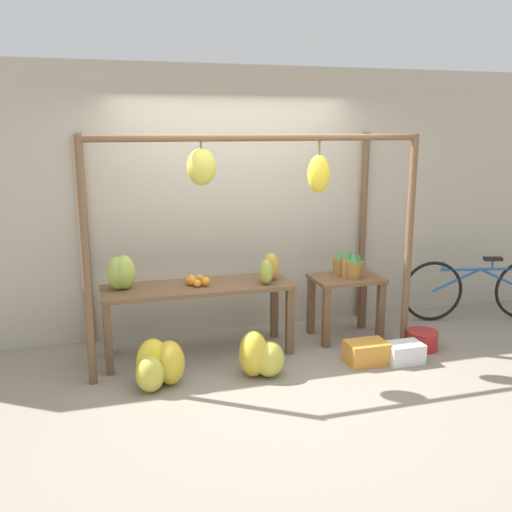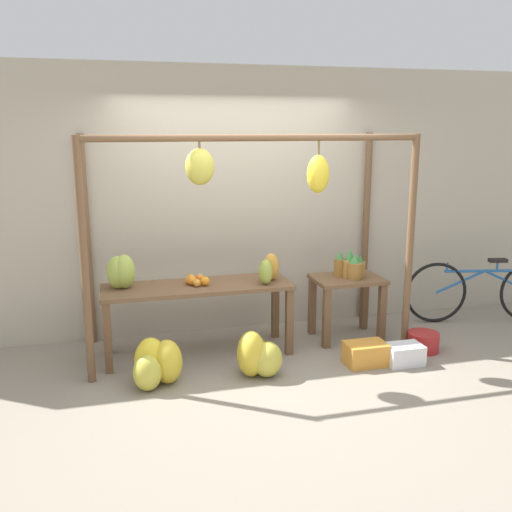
% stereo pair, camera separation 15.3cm
% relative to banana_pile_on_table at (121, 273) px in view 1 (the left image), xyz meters
% --- Properties ---
extents(ground_plane, '(20.00, 20.00, 0.00)m').
position_rel_banana_pile_on_table_xyz_m(ground_plane, '(1.21, -0.74, -0.86)').
color(ground_plane, gray).
extents(shop_wall_back, '(8.00, 0.08, 2.80)m').
position_rel_banana_pile_on_table_xyz_m(shop_wall_back, '(1.21, 0.62, 0.54)').
color(shop_wall_back, '#B2A893').
rests_on(shop_wall_back, ground_plane).
extents(stall_awning, '(3.10, 1.13, 2.12)m').
position_rel_banana_pile_on_table_xyz_m(stall_awning, '(1.19, -0.20, 0.61)').
color(stall_awning, brown).
rests_on(stall_awning, ground_plane).
extents(display_table_main, '(1.81, 0.58, 0.70)m').
position_rel_banana_pile_on_table_xyz_m(display_table_main, '(0.70, -0.06, -0.26)').
color(display_table_main, brown).
rests_on(display_table_main, ground_plane).
extents(display_table_side, '(0.71, 0.51, 0.66)m').
position_rel_banana_pile_on_table_xyz_m(display_table_side, '(2.27, -0.03, -0.37)').
color(display_table_side, brown).
rests_on(display_table_side, ground_plane).
extents(banana_pile_on_table, '(0.32, 0.28, 0.32)m').
position_rel_banana_pile_on_table_xyz_m(banana_pile_on_table, '(0.00, 0.00, 0.00)').
color(banana_pile_on_table, '#9EB247').
rests_on(banana_pile_on_table, display_table_main).
extents(orange_pile, '(0.22, 0.23, 0.09)m').
position_rel_banana_pile_on_table_xyz_m(orange_pile, '(0.69, -0.04, -0.12)').
color(orange_pile, orange).
rests_on(orange_pile, display_table_main).
extents(pineapple_cluster, '(0.30, 0.28, 0.31)m').
position_rel_banana_pile_on_table_xyz_m(pineapple_cluster, '(2.30, -0.04, -0.08)').
color(pineapple_cluster, '#B27F38').
rests_on(pineapple_cluster, display_table_side).
extents(banana_pile_ground_left, '(0.49, 0.47, 0.41)m').
position_rel_banana_pile_on_table_xyz_m(banana_pile_ground_left, '(0.24, -0.65, -0.67)').
color(banana_pile_ground_left, gold).
rests_on(banana_pile_ground_left, ground_plane).
extents(banana_pile_ground_right, '(0.49, 0.41, 0.42)m').
position_rel_banana_pile_on_table_xyz_m(banana_pile_ground_right, '(1.13, -0.71, -0.67)').
color(banana_pile_ground_right, gold).
rests_on(banana_pile_ground_right, ground_plane).
extents(fruit_crate_white, '(0.38, 0.26, 0.21)m').
position_rel_banana_pile_on_table_xyz_m(fruit_crate_white, '(2.17, -0.72, -0.75)').
color(fruit_crate_white, orange).
rests_on(fruit_crate_white, ground_plane).
extents(blue_bucket, '(0.31, 0.31, 0.19)m').
position_rel_banana_pile_on_table_xyz_m(blue_bucket, '(2.87, -0.56, -0.77)').
color(blue_bucket, '#AD2323').
rests_on(blue_bucket, ground_plane).
extents(parked_bicycle, '(1.75, 0.42, 0.74)m').
position_rel_banana_pile_on_table_xyz_m(parked_bicycle, '(3.98, 0.05, -0.49)').
color(parked_bicycle, black).
rests_on(parked_bicycle, ground_plane).
extents(papaya_pile, '(0.24, 0.28, 0.27)m').
position_rel_banana_pile_on_table_xyz_m(papaya_pile, '(1.39, -0.14, -0.03)').
color(papaya_pile, '#93A33D').
rests_on(papaya_pile, display_table_main).
extents(fruit_crate_purple, '(0.34, 0.24, 0.19)m').
position_rel_banana_pile_on_table_xyz_m(fruit_crate_purple, '(2.52, -0.80, -0.77)').
color(fruit_crate_purple, silver).
rests_on(fruit_crate_purple, ground_plane).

